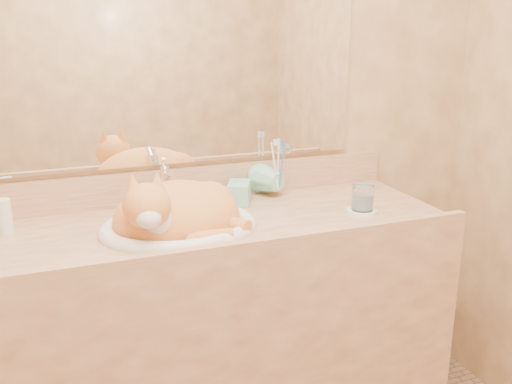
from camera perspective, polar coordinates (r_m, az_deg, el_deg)
name	(u,v)px	position (r m, az deg, el deg)	size (l,w,h in m)	color
wall_back	(176,87)	(1.98, -8.01, 10.34)	(2.40, 0.02, 2.50)	#9A6F46
vanity_counter	(204,342)	(2.00, -5.20, -14.76)	(1.60, 0.55, 0.85)	#976344
mirror	(175,45)	(1.96, -8.10, 14.37)	(1.30, 0.02, 0.80)	white
sink_basin	(178,206)	(1.75, -7.78, -1.40)	(0.48, 0.40, 0.15)	white
faucet	(165,187)	(1.92, -9.04, 0.49)	(0.04, 0.12, 0.17)	silver
cat	(174,211)	(1.74, -8.16, -1.87)	(0.40, 0.33, 0.22)	orange
soap_dispenser	(237,184)	(1.93, -1.89, 0.76)	(0.08, 0.08, 0.17)	#7FCCB0
toothbrush_cup	(278,184)	(2.05, 2.26, 0.82)	(0.12, 0.12, 0.11)	#7FCCB0
toothbrushes	(279,163)	(2.03, 2.28, 2.88)	(0.04, 0.04, 0.22)	silver
saucer	(362,211)	(1.94, 10.55, -1.88)	(0.10, 0.10, 0.01)	white
water_glass	(363,197)	(1.93, 10.62, -0.53)	(0.07, 0.07, 0.09)	white
lotion_bottle	(4,217)	(1.86, -23.88, -2.28)	(0.05, 0.05, 0.11)	silver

